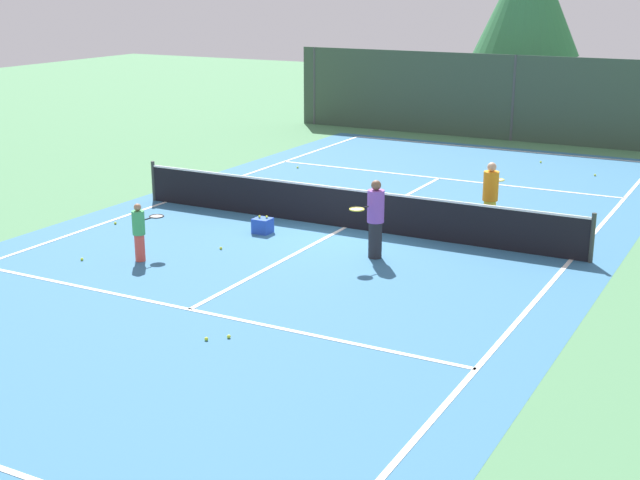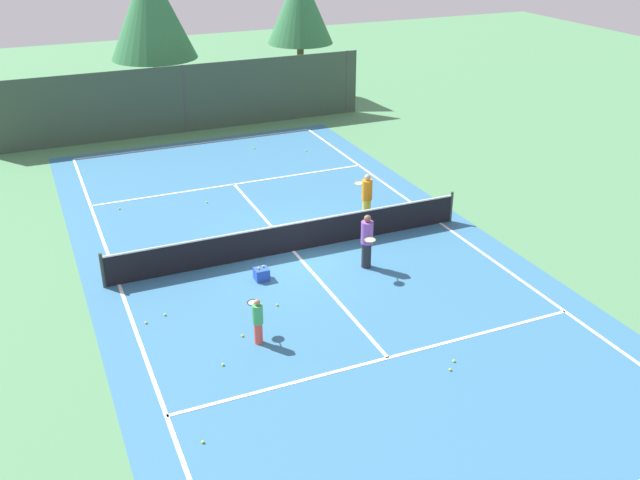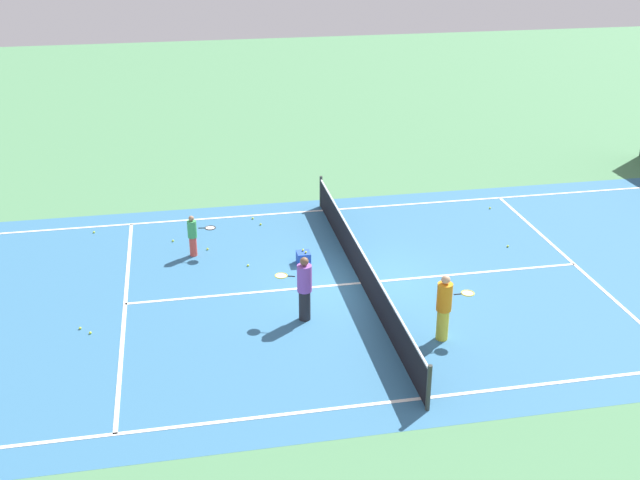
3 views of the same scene
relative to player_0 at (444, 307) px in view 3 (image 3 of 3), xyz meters
name	(u,v)px [view 3 (image 3 of 3)]	position (x,y,z in m)	size (l,w,h in m)	color
ground_plane	(361,283)	(-3.23, -1.24, -0.89)	(80.00, 80.00, 0.00)	#4C8456
court_surface	(361,283)	(-3.23, -1.24, -0.89)	(13.00, 25.00, 0.01)	teal
tennis_net	(361,267)	(-3.23, -1.24, -0.38)	(11.90, 0.10, 1.10)	#333833
player_0	(444,307)	(0.00, 0.00, 0.00)	(0.37, 0.94, 1.72)	yellow
player_1	(304,288)	(-1.57, -3.13, 0.01)	(0.58, 0.95, 1.73)	#232328
player_2	(193,235)	(-5.94, -5.71, -0.22)	(0.39, 0.85, 1.28)	#E54C3F
ball_crate	(303,258)	(-4.78, -2.60, -0.71)	(0.41, 0.39, 0.43)	blue
tennis_ball_0	(261,224)	(-7.86, -3.49, -0.85)	(0.07, 0.07, 0.07)	#CCE533
tennis_ball_1	(253,218)	(-8.42, -3.69, -0.85)	(0.07, 0.07, 0.07)	#CCE533
tennis_ball_2	(94,232)	(-8.22, -8.79, -0.85)	(0.07, 0.07, 0.07)	#CCE533
tennis_ball_3	(90,333)	(-1.84, -8.43, -0.85)	(0.07, 0.07, 0.07)	#CCE533
tennis_ball_5	(508,246)	(-4.73, 3.74, -0.85)	(0.07, 0.07, 0.07)	#CCE533
tennis_ball_6	(80,328)	(-2.11, -8.69, -0.85)	(0.07, 0.07, 0.07)	#CCE533
tennis_ball_7	(490,208)	(-7.81, 4.41, -0.85)	(0.07, 0.07, 0.07)	#CCE533
tennis_ball_8	(207,249)	(-6.25, -5.31, -0.85)	(0.07, 0.07, 0.07)	#CCE533
tennis_ball_10	(173,241)	(-7.07, -6.33, -0.85)	(0.07, 0.07, 0.07)	#CCE533
tennis_ball_12	(248,265)	(-4.88, -4.22, -0.85)	(0.07, 0.07, 0.07)	#CCE533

